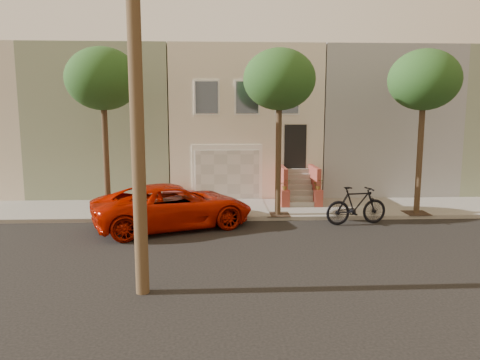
{
  "coord_description": "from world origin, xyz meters",
  "views": [
    {
      "loc": [
        -1.22,
        -12.91,
        4.03
      ],
      "look_at": [
        -0.51,
        3.0,
        1.65
      ],
      "focal_mm": 33.27,
      "sensor_mm": 36.0,
      "label": 1
    }
  ],
  "objects": [
    {
      "name": "tree_mid",
      "position": [
        1.0,
        3.9,
        5.26
      ],
      "size": [
        2.7,
        2.57,
        6.3
      ],
      "color": "#2D2116",
      "rests_on": "sidewalk"
    },
    {
      "name": "motorcycle",
      "position": [
        3.76,
        2.83,
        0.71
      ],
      "size": [
        2.42,
        1.03,
        1.41
      ],
      "primitive_type": "imported",
      "rotation": [
        0.0,
        0.0,
        1.73
      ],
      "color": "black",
      "rests_on": "ground"
    },
    {
      "name": "sidewalk",
      "position": [
        0.0,
        5.35,
        0.07
      ],
      "size": [
        40.0,
        3.7,
        0.15
      ],
      "primitive_type": "cube",
      "color": "gray",
      "rests_on": "ground"
    },
    {
      "name": "house_row",
      "position": [
        0.0,
        11.19,
        3.64
      ],
      "size": [
        33.1,
        11.7,
        7.0
      ],
      "color": "beige",
      "rests_on": "sidewalk"
    },
    {
      "name": "pickup_truck",
      "position": [
        -2.88,
        2.67,
        0.78
      ],
      "size": [
        6.19,
        4.51,
        1.56
      ],
      "primitive_type": "imported",
      "rotation": [
        0.0,
        0.0,
        1.95
      ],
      "color": "#AE1200",
      "rests_on": "ground"
    },
    {
      "name": "tree_right",
      "position": [
        6.5,
        3.9,
        5.26
      ],
      "size": [
        2.7,
        2.57,
        6.3
      ],
      "color": "#2D2116",
      "rests_on": "sidewalk"
    },
    {
      "name": "ground",
      "position": [
        0.0,
        0.0,
        0.0
      ],
      "size": [
        90.0,
        90.0,
        0.0
      ],
      "primitive_type": "plane",
      "color": "black",
      "rests_on": "ground"
    },
    {
      "name": "tree_left",
      "position": [
        -5.5,
        3.9,
        5.26
      ],
      "size": [
        2.7,
        2.57,
        6.3
      ],
      "color": "#2D2116",
      "rests_on": "sidewalk"
    }
  ]
}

